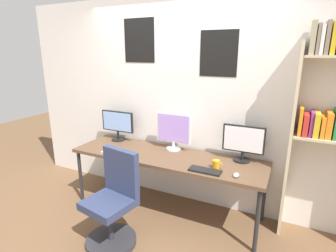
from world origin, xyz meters
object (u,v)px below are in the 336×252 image
at_px(keyboard_left, 116,153).
at_px(coffee_mug, 216,164).
at_px(desk, 166,159).
at_px(monitor_center, 174,130).
at_px(bookshelf, 335,112).
at_px(monitor_right, 243,142).
at_px(computer_mouse, 236,175).
at_px(office_chair, 114,207).
at_px(monitor_left, 118,124).
at_px(keyboard_right, 205,171).

xyz_separation_m(keyboard_left, coffee_mug, (1.20, 0.13, 0.04)).
height_order(desk, monitor_center, monitor_center).
height_order(bookshelf, monitor_right, bookshelf).
distance_m(desk, keyboard_left, 0.61).
height_order(desk, bookshelf, bookshelf).
bearing_deg(coffee_mug, computer_mouse, -23.96).
bearing_deg(office_chair, monitor_left, 122.59).
relative_size(monitor_right, coffee_mug, 4.33).
xyz_separation_m(keyboard_right, computer_mouse, (0.31, 0.02, 0.01)).
xyz_separation_m(desk, coffee_mug, (0.64, -0.10, 0.09)).
relative_size(monitor_left, computer_mouse, 5.12).
xyz_separation_m(bookshelf, monitor_center, (-1.67, -0.02, -0.39)).
height_order(bookshelf, keyboard_right, bookshelf).
height_order(desk, monitor_left, monitor_left).
distance_m(desk, coffee_mug, 0.66).
bearing_deg(keyboard_left, keyboard_right, 0.00).
xyz_separation_m(bookshelf, office_chair, (-1.91, -0.98, -0.98)).
distance_m(monitor_right, computer_mouse, 0.47).
height_order(monitor_right, coffee_mug, monitor_right).
distance_m(monitor_right, keyboard_right, 0.57).
xyz_separation_m(keyboard_left, keyboard_right, (1.12, 0.00, 0.00)).
bearing_deg(monitor_right, keyboard_left, -162.59).
relative_size(office_chair, monitor_right, 2.16).
bearing_deg(monitor_left, bookshelf, 0.38).
bearing_deg(monitor_right, monitor_left, -180.00).
relative_size(monitor_left, keyboard_right, 1.47).
relative_size(monitor_right, keyboard_left, 1.22).
bearing_deg(monitor_left, desk, -14.01).
height_order(monitor_center, keyboard_left, monitor_center).
relative_size(desk, monitor_left, 4.76).
xyz_separation_m(monitor_center, keyboard_right, (0.56, -0.44, -0.24)).
relative_size(bookshelf, monitor_left, 4.48).
xyz_separation_m(desk, office_chair, (-0.24, -0.75, -0.29)).
distance_m(office_chair, keyboard_right, 1.01).
relative_size(office_chair, computer_mouse, 10.31).
relative_size(bookshelf, computer_mouse, 22.96).
xyz_separation_m(desk, bookshelf, (1.67, 0.23, 0.69)).
height_order(desk, computer_mouse, computer_mouse).
height_order(keyboard_right, coffee_mug, coffee_mug).
bearing_deg(monitor_right, office_chair, -138.48).
bearing_deg(monitor_right, computer_mouse, -86.85).
relative_size(keyboard_right, coffee_mug, 3.15).
xyz_separation_m(monitor_right, coffee_mug, (-0.21, -0.32, -0.19)).
bearing_deg(keyboard_left, bookshelf, 11.63).
relative_size(computer_mouse, coffee_mug, 0.91).
xyz_separation_m(office_chair, keyboard_left, (-0.32, 0.52, 0.35)).
distance_m(desk, bookshelf, 1.82).
relative_size(desk, coffee_mug, 22.09).
bearing_deg(monitor_right, bookshelf, 1.17).
height_order(monitor_left, monitor_center, monitor_center).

